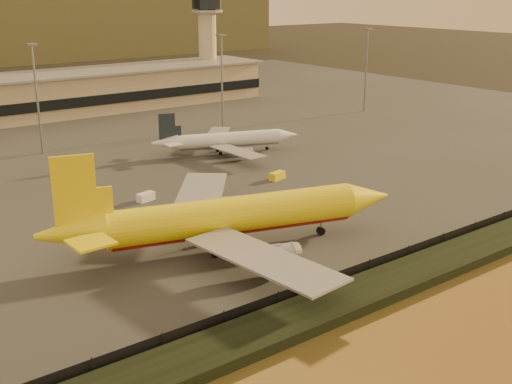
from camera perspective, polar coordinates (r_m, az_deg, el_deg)
ground at (r=96.91m, az=3.56°, el=-5.18°), size 900.00×900.00×0.00m
embankment at (r=85.68m, az=11.06°, el=-8.20°), size 320.00×7.00×1.40m
tarmac at (r=176.62m, az=-16.99°, el=4.72°), size 320.00×220.00×0.20m
perimeter_fence at (r=87.83m, az=9.14°, el=-6.98°), size 300.00×0.05×2.20m
control_tower at (r=236.89m, az=-4.35°, el=13.87°), size 11.20×11.20×35.50m
apron_light_masts at (r=161.72m, az=-9.90°, el=9.71°), size 152.20×12.20×25.40m
dhl_cargo_jet at (r=95.31m, az=-2.50°, el=-2.26°), size 54.01×51.65×16.41m
white_narrowbody_jet at (r=151.48m, az=-2.62°, el=4.62°), size 34.43×32.61×10.21m
gse_vehicle_yellow at (r=130.69m, az=1.91°, el=1.45°), size 3.76×2.30×1.58m
gse_vehicle_white at (r=119.31m, az=-9.78°, el=-0.43°), size 3.68×2.33×1.53m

